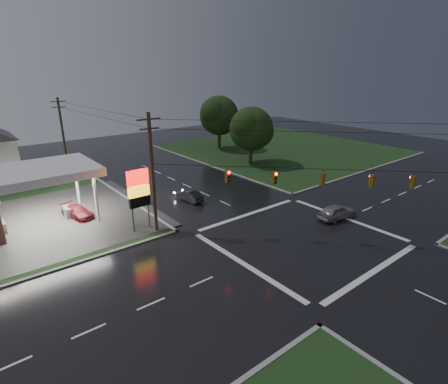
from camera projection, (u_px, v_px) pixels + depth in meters
ground at (301, 238)px, 31.50m from camera, size 120.00×120.00×0.00m
grass_ne at (283, 149)px, 65.91m from camera, size 36.00×36.00×0.08m
pylon_sign at (139, 190)px, 31.73m from camera, size 2.00×0.35×6.00m
utility_pole_nw at (152, 172)px, 31.01m from camera, size 2.20×0.32×11.00m
utility_pole_n at (63, 132)px, 52.10m from camera, size 2.20×0.32×10.50m
traffic_signals at (307, 169)px, 29.33m from camera, size 26.87×26.87×1.47m
tree_ne_near at (252, 129)px, 54.15m from camera, size 7.99×6.80×8.98m
tree_ne_far at (220, 116)px, 64.55m from camera, size 8.46×7.20×9.80m
car_north at (189, 196)px, 40.18m from camera, size 1.69×3.84×1.23m
car_crossing at (337, 212)px, 35.39m from camera, size 4.49×2.17×1.48m
car_pump at (77, 212)px, 35.68m from camera, size 2.71×4.49×1.22m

